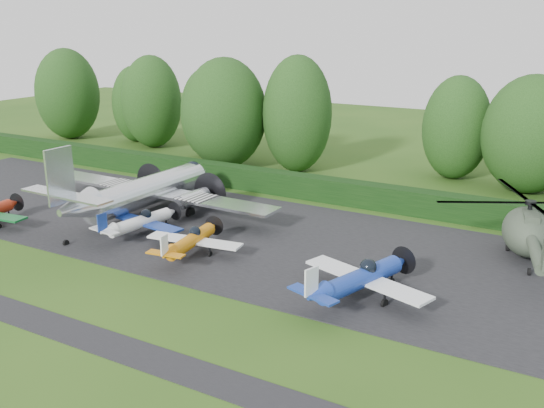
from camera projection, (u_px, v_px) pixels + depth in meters
The scene contains 17 objects.
ground at pixel (133, 283), 35.58m from camera, with size 160.00×160.00×0.00m, color #234814.
apron at pixel (227, 233), 43.91m from camera, with size 70.00×18.00×0.01m, color black.
taxiway_verge at pixel (52, 325), 30.58m from camera, with size 70.00×2.00×0.00m, color black.
hedgerow at pixel (297, 196), 53.08m from camera, with size 90.00×1.60×2.00m, color black.
transport_plane at pixel (145, 191), 47.48m from camera, with size 21.94×16.83×7.03m.
light_plane_white at pixel (141, 222), 43.02m from camera, with size 6.59×6.92×2.53m.
light_plane_orange at pixel (191, 241), 39.37m from camera, with size 6.56×6.90×2.52m.
light_plane_blue at pixel (360, 278), 33.06m from camera, with size 7.92×8.32×3.04m.
helicopter at pixel (527, 228), 38.80m from camera, with size 11.82×13.84×3.81m.
tree_0 at pixel (456, 128), 57.72m from camera, with size 6.41×6.41×9.92m.
tree_1 at pixel (207, 113), 66.87m from camera, with size 5.79×5.79×9.87m.
tree_3 at pixel (152, 102), 72.10m from camera, with size 7.10×7.10×10.95m.
tree_4 at pixel (297, 114), 60.17m from camera, with size 6.93×6.93×11.65m.
tree_5 at pixel (531, 134), 52.90m from camera, with size 8.41×8.41×10.44m.
tree_7 at pixel (225, 113), 61.90m from camera, with size 8.57×8.57×11.32m.
tree_8 at pixel (135, 104), 75.69m from camera, with size 5.64×5.64×9.46m.
tree_9 at pixel (68, 94), 77.52m from camera, with size 8.01×8.01×11.49m.
Camera 1 is at (23.17, -24.47, 14.77)m, focal length 40.00 mm.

